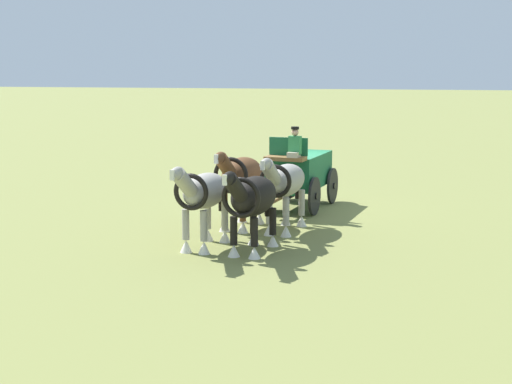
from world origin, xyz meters
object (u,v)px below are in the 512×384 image
at_px(draft_horse_rear_near, 284,183).
at_px(draft_horse_lead_off, 203,194).
at_px(draft_horse_rear_off, 241,178).
at_px(show_wagon, 300,172).
at_px(draft_horse_lead_near, 252,199).

bearing_deg(draft_horse_rear_near, draft_horse_lead_off, -35.06).
distance_m(draft_horse_rear_off, draft_horse_lead_off, 2.62).
bearing_deg(draft_horse_rear_off, show_wagon, 161.10).
relative_size(show_wagon, draft_horse_rear_near, 1.84).
distance_m(draft_horse_rear_near, draft_horse_lead_near, 2.59).
relative_size(draft_horse_rear_near, draft_horse_lead_near, 1.04).
height_order(show_wagon, draft_horse_rear_near, show_wagon).
distance_m(draft_horse_lead_near, draft_horse_lead_off, 1.30).
bearing_deg(draft_horse_lead_off, draft_horse_lead_near, 82.07).
xyz_separation_m(draft_horse_rear_near, draft_horse_lead_near, (2.56, -0.38, -0.01)).
xyz_separation_m(show_wagon, draft_horse_rear_off, (3.43, -1.17, 0.28)).
relative_size(show_wagon, draft_horse_rear_off, 1.92).
bearing_deg(show_wagon, draft_horse_lead_near, -2.52).
bearing_deg(draft_horse_lead_near, draft_horse_rear_off, -161.97).
height_order(draft_horse_rear_near, draft_horse_lead_off, draft_horse_lead_off).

